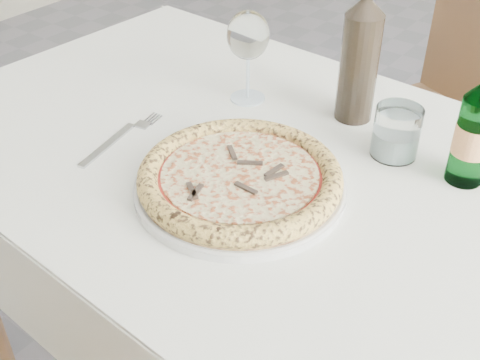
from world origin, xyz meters
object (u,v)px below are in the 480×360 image
(beer_bottle, at_px, (475,131))
(dining_table, at_px, (274,207))
(chair_far, at_px, (456,102))
(tumbler, at_px, (396,135))
(wine_bottle, at_px, (360,57))
(wine_glass, at_px, (248,38))
(plate, at_px, (240,186))
(pizza, at_px, (240,177))

(beer_bottle, bearing_deg, dining_table, -152.30)
(dining_table, bearing_deg, chair_far, 86.88)
(chair_far, distance_m, tumbler, 0.73)
(wine_bottle, bearing_deg, wine_glass, -162.31)
(beer_bottle, xyz_separation_m, wine_bottle, (-0.24, 0.07, 0.03))
(plate, relative_size, wine_bottle, 1.17)
(chair_far, xyz_separation_m, beer_bottle, (0.22, -0.67, 0.31))
(chair_far, distance_m, wine_glass, 0.78)
(tumbler, xyz_separation_m, wine_bottle, (-0.12, 0.07, 0.08))
(beer_bottle, relative_size, wine_bottle, 0.80)
(dining_table, bearing_deg, pizza, -90.00)
(chair_far, xyz_separation_m, plate, (-0.04, -0.91, 0.23))
(dining_table, xyz_separation_m, pizza, (-0.00, -0.10, 0.12))
(chair_far, bearing_deg, wine_bottle, -91.51)
(dining_table, height_order, beer_bottle, beer_bottle)
(tumbler, bearing_deg, pizza, -121.10)
(wine_glass, distance_m, beer_bottle, 0.44)
(pizza, height_order, beer_bottle, beer_bottle)
(wine_bottle, bearing_deg, chair_far, 88.49)
(dining_table, bearing_deg, wine_bottle, 82.30)
(plate, distance_m, wine_bottle, 0.33)
(beer_bottle, bearing_deg, chair_far, 108.27)
(tumbler, relative_size, wine_bottle, 0.31)
(wine_glass, bearing_deg, plate, -55.53)
(pizza, bearing_deg, chair_far, 87.22)
(wine_glass, bearing_deg, chair_far, 72.15)
(chair_far, bearing_deg, plate, -92.78)
(plate, relative_size, wine_glass, 1.86)
(pizza, xyz_separation_m, wine_bottle, (0.03, 0.31, 0.09))
(beer_bottle, distance_m, wine_bottle, 0.25)
(dining_table, distance_m, plate, 0.14)
(wine_glass, height_order, tumbler, wine_glass)
(wine_bottle, bearing_deg, tumbler, -31.30)
(dining_table, bearing_deg, wine_glass, 139.14)
(chair_far, height_order, beer_bottle, beer_bottle)
(pizza, xyz_separation_m, tumbler, (0.14, 0.24, 0.01))
(dining_table, distance_m, wine_bottle, 0.30)
(chair_far, relative_size, wine_glass, 5.25)
(beer_bottle, height_order, wine_bottle, wine_bottle)
(wine_bottle, bearing_deg, dining_table, -97.70)
(plate, relative_size, beer_bottle, 1.47)
(chair_far, relative_size, plate, 2.83)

